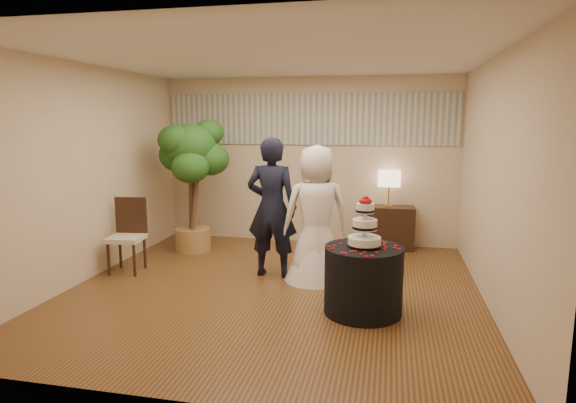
% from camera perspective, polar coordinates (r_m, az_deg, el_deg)
% --- Properties ---
extents(floor, '(5.00, 5.00, 0.00)m').
position_cam_1_polar(floor, '(6.09, -1.73, -10.37)').
color(floor, brown).
rests_on(floor, ground).
extents(ceiling, '(5.00, 5.00, 0.00)m').
position_cam_1_polar(ceiling, '(5.77, -1.88, 16.75)').
color(ceiling, white).
rests_on(ceiling, wall_back).
extents(wall_back, '(5.00, 0.06, 2.80)m').
position_cam_1_polar(wall_back, '(8.21, 2.39, 4.83)').
color(wall_back, beige).
rests_on(wall_back, ground).
extents(wall_front, '(5.00, 0.06, 2.80)m').
position_cam_1_polar(wall_front, '(3.42, -11.86, -2.07)').
color(wall_front, beige).
rests_on(wall_front, ground).
extents(wall_left, '(0.06, 5.00, 2.80)m').
position_cam_1_polar(wall_left, '(6.81, -22.72, 3.12)').
color(wall_left, beige).
rests_on(wall_left, ground).
extents(wall_right, '(0.06, 5.00, 2.80)m').
position_cam_1_polar(wall_right, '(5.72, 23.35, 1.97)').
color(wall_right, beige).
rests_on(wall_right, ground).
extents(mural_border, '(4.90, 0.02, 0.85)m').
position_cam_1_polar(mural_border, '(8.16, 2.40, 9.72)').
color(mural_border, '#B0B2A3').
rests_on(mural_border, wall_back).
extents(groom, '(0.70, 0.47, 1.88)m').
position_cam_1_polar(groom, '(6.40, -1.91, -0.70)').
color(groom, black).
rests_on(groom, floor).
extents(bride, '(1.10, 1.08, 1.78)m').
position_cam_1_polar(bride, '(6.24, 3.35, -1.42)').
color(bride, white).
rests_on(bride, floor).
extents(cake_table, '(1.08, 1.08, 0.74)m').
position_cam_1_polar(cake_table, '(5.35, 8.92, -9.18)').
color(cake_table, black).
rests_on(cake_table, floor).
extents(wedding_cake, '(0.36, 0.36, 0.56)m').
position_cam_1_polar(wedding_cake, '(5.17, 9.10, -2.36)').
color(wedding_cake, white).
rests_on(wedding_cake, cake_table).
extents(console, '(0.86, 0.42, 0.70)m').
position_cam_1_polar(console, '(8.03, 11.72, -3.05)').
color(console, black).
rests_on(console, floor).
extents(table_lamp, '(0.35, 0.35, 0.58)m').
position_cam_1_polar(table_lamp, '(7.92, 11.88, 1.47)').
color(table_lamp, beige).
rests_on(table_lamp, console).
extents(ficus_tree, '(1.25, 1.25, 2.14)m').
position_cam_1_polar(ficus_tree, '(7.78, -11.38, 1.95)').
color(ficus_tree, '#25581B').
rests_on(ficus_tree, floor).
extents(side_chair, '(0.52, 0.54, 1.02)m').
position_cam_1_polar(side_chair, '(6.99, -18.66, -3.90)').
color(side_chair, black).
rests_on(side_chair, floor).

